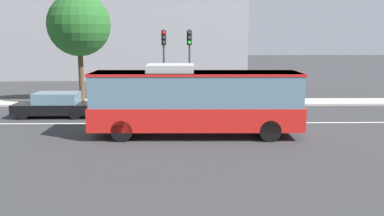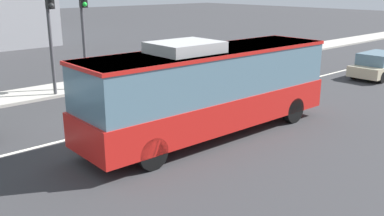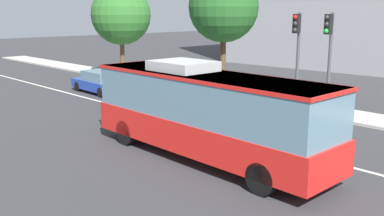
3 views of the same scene
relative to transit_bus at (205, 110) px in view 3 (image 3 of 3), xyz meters
name	(u,v)px [view 3 (image 3 of 3)]	position (x,y,z in m)	size (l,w,h in m)	color
ground_plane	(231,136)	(-1.26, 2.91, -1.81)	(160.00, 160.00, 0.00)	#333335
sidewalk_kerb	(316,110)	(-1.26, 9.82, -1.74)	(80.00, 2.60, 0.14)	#B2ADA3
lane_centre_line	(231,136)	(-1.26, 2.91, -1.80)	(76.00, 0.16, 0.01)	silver
transit_bus	(205,110)	(0.00, 0.00, 0.00)	(10.04, 2.65, 3.46)	red
sedan_black	(161,93)	(-8.28, 4.89, -1.09)	(4.51, 1.84, 1.46)	black
sedan_blue	(100,82)	(-14.08, 4.54, -1.09)	(4.56, 1.95, 1.46)	#1E3899
traffic_light_near_corner	(297,45)	(-1.90, 8.68, 1.75)	(0.33, 0.62, 5.20)	#47474C
traffic_light_mid_block	(329,47)	(-0.18, 8.77, 1.75)	(0.35, 0.62, 5.20)	#47474C
street_tree_kerbside_left	(224,7)	(-7.75, 9.53, 3.70)	(4.32, 4.32, 7.69)	#4C3823
street_tree_kerbside_centre	(121,15)	(-19.11, 9.89, 3.20)	(4.79, 4.79, 7.43)	#4C3823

